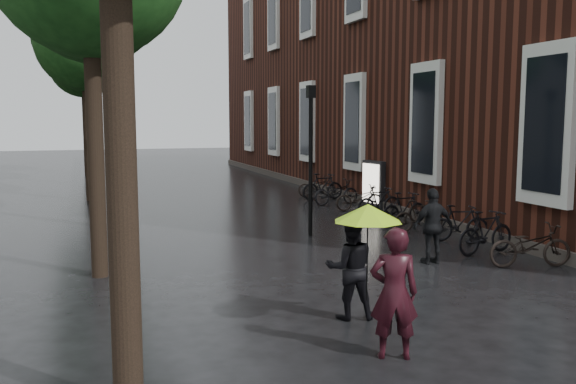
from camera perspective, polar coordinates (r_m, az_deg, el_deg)
name	(u,v)px	position (r m, az deg, el deg)	size (l,w,h in m)	color
brick_building	(419,56)	(29.15, 12.13, 12.35)	(10.20, 33.20, 12.00)	#38160F
street_trees	(87,20)	(21.60, -18.28, 15.07)	(4.33, 34.03, 8.91)	black
person_burgundy	(394,293)	(8.15, 9.90, -9.30)	(0.64, 0.42, 1.75)	black
person_black	(350,268)	(9.65, 5.85, -7.07)	(0.79, 0.61, 1.62)	black
lime_umbrella	(368,213)	(8.78, 7.49, -1.96)	(1.01, 1.01, 1.49)	black
pedestrian_walking	(433,226)	(13.57, 13.40, -3.11)	(0.96, 0.40, 1.64)	black
parked_bicycles	(387,205)	(19.10, 9.28, -1.22)	(2.09, 13.41, 1.04)	black
ad_lightbox	(374,185)	(21.54, 8.03, 0.70)	(0.26, 1.11, 1.67)	black
lamp_post	(311,146)	(16.15, 2.14, 4.37)	(0.21, 0.21, 4.00)	black
cycle_sign	(99,151)	(23.75, -17.26, 3.70)	(0.16, 0.54, 2.94)	#262628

